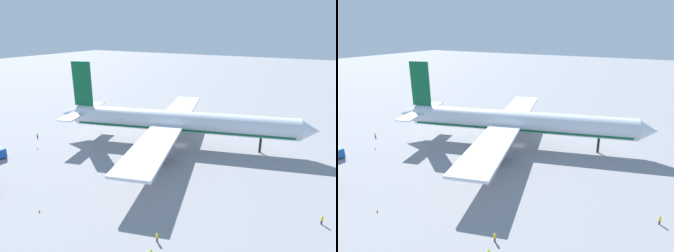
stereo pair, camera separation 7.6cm
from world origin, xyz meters
The scene contains 9 objects.
ground_plane centered at (0.00, 0.00, 0.00)m, with size 600.00×600.00×0.00m, color gray.
airliner centered at (-1.31, -0.49, 7.27)m, with size 75.26×69.22×23.99m.
ground_worker_0 centered at (-43.34, -15.80, 0.83)m, with size 0.56×0.56×1.64m.
ground_worker_2 centered at (14.76, -39.14, 0.86)m, with size 0.53×0.53×1.69m.
ground_worker_5 centered at (38.45, -21.37, 0.87)m, with size 0.44×0.44×1.71m.
traffic_cone_0 centered at (15.55, 38.36, 0.28)m, with size 0.36×0.36×0.55m, color orange.
traffic_cone_1 centered at (-37.72, 21.29, 0.28)m, with size 0.36×0.36×0.55m, color orange.
traffic_cone_2 centered at (-35.26, -22.35, 0.28)m, with size 0.36×0.36×0.55m, color orange.
traffic_cone_3 centered at (-9.04, -42.84, 0.28)m, with size 0.36×0.36×0.55m, color orange.
Camera 1 is at (34.78, -72.68, 33.25)m, focal length 30.95 mm.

